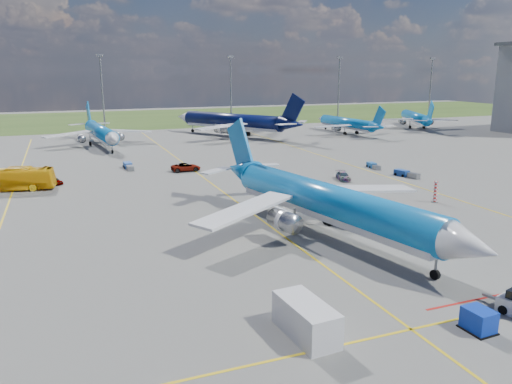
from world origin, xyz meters
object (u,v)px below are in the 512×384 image
object	(u,v)px
warning_post	(435,192)
bg_jet_n	(233,136)
bg_jet_nnw	(102,146)
apron_bus	(11,179)
service_car_c	(343,176)
uld_container	(479,320)
bg_jet_ne	(346,134)
baggage_tug_e	(373,166)
service_van	(306,319)
baggage_tug_w	(406,174)
main_airliner	(327,236)
baggage_tug_c	(129,166)
service_car_a	(54,181)
service_car_b	(186,167)
bg_jet_ene	(415,128)

from	to	relation	value
warning_post	bg_jet_n	distance (m)	79.02
bg_jet_nnw	bg_jet_n	distance (m)	36.60
apron_bus	service_car_c	bearing A→B (deg)	-92.74
uld_container	service_car_c	size ratio (longest dim) A/B	0.45
bg_jet_ne	baggage_tug_e	world-z (taller)	bg_jet_ne
service_van	baggage_tug_w	bearing A→B (deg)	41.68
bg_jet_ne	uld_container	world-z (taller)	bg_jet_ne
bg_jet_ne	main_airliner	xyz separation A→B (m)	(-50.92, -79.65, 0.00)
bg_jet_n	uld_container	distance (m)	110.31
service_car_c	baggage_tug_c	size ratio (longest dim) A/B	0.94
warning_post	service_car_a	bearing A→B (deg)	147.73
uld_container	baggage_tug_c	xyz separation A→B (m)	(-15.33, 70.48, -0.32)
service_car_c	baggage_tug_e	xyz separation A→B (m)	(10.75, 6.95, -0.22)
warning_post	baggage_tug_c	world-z (taller)	warning_post
uld_container	service_car_a	distance (m)	67.65
bg_jet_ne	baggage_tug_c	world-z (taller)	bg_jet_ne
bg_jet_nnw	service_car_b	world-z (taller)	bg_jet_nnw
bg_jet_n	apron_bus	size ratio (longest dim) A/B	3.60
bg_jet_n	service_van	xyz separation A→B (m)	(-30.08, -104.88, 1.23)
service_van	service_car_b	world-z (taller)	service_van
bg_jet_ne	main_airliner	bearing A→B (deg)	53.42
baggage_tug_e	service_car_b	bearing A→B (deg)	173.45
uld_container	apron_bus	xyz separation A→B (m)	(-34.47, 59.26, 0.96)
bg_jet_ne	service_car_b	size ratio (longest dim) A/B	6.18
bg_jet_n	service_car_b	bearing A→B (deg)	29.01
warning_post	uld_container	xyz separation A→B (m)	(-21.68, -29.85, -0.68)
service_car_b	warning_post	bearing A→B (deg)	-143.02
main_airliner	apron_bus	bearing A→B (deg)	121.59
bg_jet_n	bg_jet_ene	distance (m)	61.87
bg_jet_ne	service_van	distance (m)	116.69
main_airliner	baggage_tug_e	distance (m)	42.14
bg_jet_n	service_car_b	distance (m)	50.56
bg_jet_nnw	baggage_tug_w	world-z (taller)	bg_jet_nnw
bg_jet_ne	service_van	size ratio (longest dim) A/B	5.95
service_car_b	baggage_tug_w	bearing A→B (deg)	-120.01
main_airliner	service_car_c	bearing A→B (deg)	43.89
baggage_tug_c	bg_jet_ene	bearing A→B (deg)	18.78
uld_container	baggage_tug_w	world-z (taller)	uld_container
bg_jet_ne	apron_bus	size ratio (longest dim) A/B	2.61
warning_post	service_car_c	size ratio (longest dim) A/B	0.66
warning_post	service_car_b	bearing A→B (deg)	128.53
baggage_tug_e	service_car_c	bearing A→B (deg)	-136.99
uld_container	bg_jet_n	bearing A→B (deg)	77.41
bg_jet_nnw	service_car_b	bearing A→B (deg)	-78.71
bg_jet_n	service_car_a	xyz separation A→B (m)	(-46.66, -47.35, 0.57)
bg_jet_n	baggage_tug_w	distance (m)	64.08
service_car_c	baggage_tug_w	distance (m)	11.69
warning_post	baggage_tug_w	bearing A→B (deg)	65.51
bg_jet_ene	service_car_a	bearing A→B (deg)	46.59
service_car_c	baggage_tug_w	xyz separation A→B (m)	(11.57, -1.70, -0.17)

